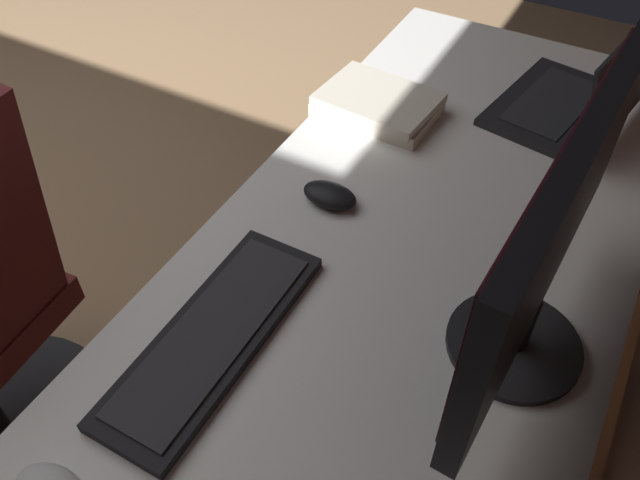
{
  "coord_description": "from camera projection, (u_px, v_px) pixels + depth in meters",
  "views": [
    {
      "loc": [
        0.63,
        2.1,
        1.53
      ],
      "look_at": [
        0.14,
        1.83,
        0.95
      ],
      "focal_mm": 36.04,
      "sensor_mm": 36.0,
      "label": 1
    }
  ],
  "objects": [
    {
      "name": "desk",
      "position": [
        348.0,
        379.0,
        0.99
      ],
      "size": [
        2.14,
        0.7,
        0.73
      ],
      "color": "white",
      "rests_on": "ground"
    },
    {
      "name": "keyboard_main",
      "position": [
        213.0,
        336.0,
        0.96
      ],
      "size": [
        0.42,
        0.14,
        0.02
      ],
      "color": "black",
      "rests_on": "desk"
    },
    {
      "name": "monitor_primary",
      "position": [
        552.0,
        235.0,
        0.79
      ],
      "size": [
        0.58,
        0.2,
        0.41
      ],
      "color": "black",
      "rests_on": "desk"
    },
    {
      "name": "mouse_main",
      "position": [
        330.0,
        195.0,
        1.17
      ],
      "size": [
        0.06,
        0.1,
        0.03
      ],
      "primitive_type": "ellipsoid",
      "color": "black",
      "rests_on": "desk"
    },
    {
      "name": "book_stack_near",
      "position": [
        378.0,
        104.0,
        1.36
      ],
      "size": [
        0.19,
        0.25,
        0.05
      ],
      "color": "beige",
      "rests_on": "desk"
    },
    {
      "name": "laptop_left",
      "position": [
        579.0,
        97.0,
        1.33
      ],
      "size": [
        0.36,
        0.3,
        0.21
      ],
      "color": "black",
      "rests_on": "desk"
    }
  ]
}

